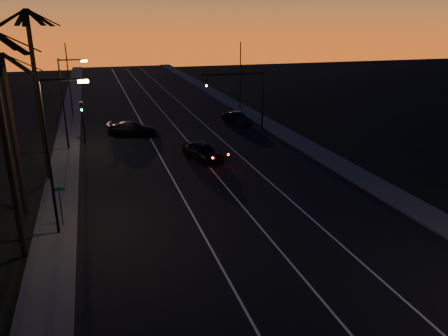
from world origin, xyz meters
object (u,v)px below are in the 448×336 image
object	(u,v)px
signal_mast	(243,88)
right_car	(237,119)
lead_car	(203,151)
cross_car	(133,129)

from	to	relation	value
signal_mast	right_car	world-z (taller)	signal_mast
signal_mast	lead_car	bearing A→B (deg)	-127.60
right_car	signal_mast	bearing A→B (deg)	-98.95
right_car	cross_car	size ratio (longest dim) A/B	0.81
signal_mast	right_car	xyz separation A→B (m)	(0.53, 3.39, -4.06)
lead_car	cross_car	xyz separation A→B (m)	(-5.03, 10.20, -0.03)
lead_car	right_car	size ratio (longest dim) A/B	1.19
signal_mast	right_car	bearing A→B (deg)	81.05
right_car	cross_car	xyz separation A→B (m)	(-12.25, -1.88, 0.05)
lead_car	right_car	distance (m)	14.08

